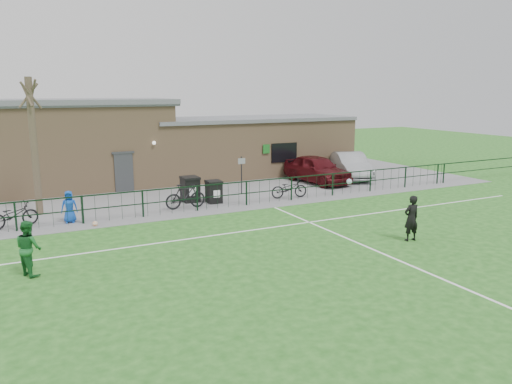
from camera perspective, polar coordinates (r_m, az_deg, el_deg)
name	(u,v)px	position (r m, az deg, el deg)	size (l,w,h in m)	color
ground	(324,257)	(16.82, 7.75, -7.40)	(90.00, 90.00, 0.00)	#20591A
paving_strip	(189,188)	(28.60, -7.69, 0.51)	(34.00, 13.00, 0.02)	slate
pitch_line_touch	(229,208)	(23.40, -3.09, -1.88)	(28.00, 0.10, 0.01)	white
pitch_line_mid	(267,228)	(20.08, 1.29, -4.14)	(28.00, 0.10, 0.01)	white
pitch_line_perp	(371,249)	(17.98, 13.05, -6.33)	(0.10, 16.00, 0.01)	white
perimeter_fence	(227,195)	(23.45, -3.30, -0.37)	(28.00, 0.10, 1.20)	black
bare_tree	(34,148)	(23.71, -24.02, 4.66)	(0.30, 0.30, 6.00)	#46392A
wheelie_bin_left	(190,190)	(24.84, -7.54, 0.23)	(0.77, 0.87, 1.16)	black
wheelie_bin_right	(214,192)	(24.50, -4.84, -0.05)	(0.66, 0.75, 1.01)	black
sign_post	(241,175)	(26.42, -1.67, 1.93)	(0.06, 0.06, 2.00)	black
car_maroon	(317,169)	(29.93, 6.99, 2.63)	(1.93, 4.81, 1.64)	#490D12
car_silver	(350,165)	(31.78, 10.72, 3.00)	(1.69, 4.85, 1.60)	#929499
bicycle_c	(13,215)	(22.25, -25.99, -2.38)	(0.67, 1.92, 1.01)	black
bicycle_d	(185,196)	(23.42, -8.07, -0.48)	(0.54, 1.93, 1.16)	black
bicycle_e	(289,188)	(25.55, 3.80, 0.43)	(0.66, 1.90, 1.00)	black
spectator_child	(69,207)	(22.10, -20.56, -1.59)	(0.66, 0.43, 1.34)	#1349B6
goalkeeper_kick	(410,217)	(19.12, 17.15, -2.77)	(1.07, 3.23, 1.90)	black
outfield_player	(29,248)	(16.36, -24.55, -5.84)	(0.82, 0.64, 1.68)	#1B6129
ball_ground	(95,224)	(21.33, -17.91, -3.47)	(0.22, 0.22, 0.22)	silver
clubhouse	(158,144)	(30.85, -11.19, 5.36)	(24.25, 5.40, 4.96)	tan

